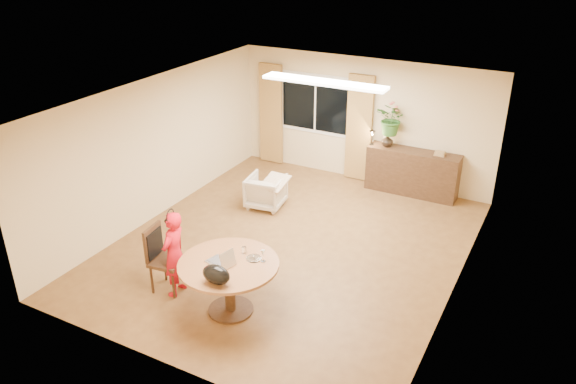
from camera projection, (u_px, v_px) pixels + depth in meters
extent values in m
plane|color=brown|center=(291.00, 246.00, 9.58)|extent=(6.50, 6.50, 0.00)
plane|color=white|center=(291.00, 98.00, 8.47)|extent=(6.50, 6.50, 0.00)
plane|color=beige|center=(364.00, 120.00, 11.62)|extent=(5.50, 0.00, 5.50)
plane|color=beige|center=(157.00, 148.00, 10.19)|extent=(0.00, 6.50, 6.50)
plane|color=beige|center=(464.00, 213.00, 7.86)|extent=(0.00, 6.50, 6.50)
cube|color=white|center=(315.00, 104.00, 11.99)|extent=(1.70, 0.02, 1.30)
cube|color=black|center=(315.00, 104.00, 11.98)|extent=(1.55, 0.01, 1.15)
cube|color=white|center=(315.00, 104.00, 11.98)|extent=(0.04, 0.01, 1.15)
cube|color=brown|center=(271.00, 114.00, 12.52)|extent=(0.55, 0.08, 2.25)
cube|color=brown|center=(359.00, 128.00, 11.63)|extent=(0.55, 0.08, 2.25)
cube|color=white|center=(324.00, 82.00, 9.44)|extent=(2.20, 0.35, 0.05)
cylinder|color=brown|center=(228.00, 264.00, 7.65)|extent=(1.39, 1.39, 0.04)
cylinder|color=#311D10|center=(230.00, 288.00, 7.82)|extent=(0.15, 0.15, 0.75)
cylinder|color=#311D10|center=(231.00, 309.00, 7.97)|extent=(0.64, 0.64, 0.03)
imported|color=red|center=(174.00, 254.00, 8.09)|extent=(0.51, 0.36, 1.33)
imported|color=beige|center=(266.00, 191.00, 10.81)|extent=(0.76, 0.78, 0.63)
cube|color=#311D10|center=(412.00, 172.00, 11.29)|extent=(1.84, 0.45, 0.92)
imported|color=black|center=(387.00, 140.00, 11.28)|extent=(0.24, 0.24, 0.25)
imported|color=#396827|center=(392.00, 119.00, 11.05)|extent=(0.72, 0.67, 0.66)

